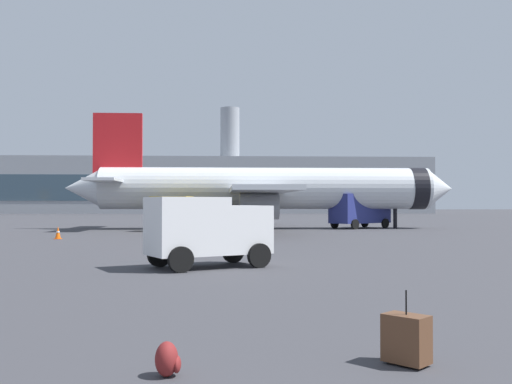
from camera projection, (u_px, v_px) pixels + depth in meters
airplane_at_gate at (264, 189)px, 53.91m from camera, size 35.62×32.03×10.50m
service_truck at (181, 212)px, 48.44m from camera, size 5.18×3.46×2.90m
fuel_truck at (359, 209)px, 54.80m from camera, size 6.27×5.45×3.20m
cargo_van at (207, 228)px, 21.70m from camera, size 4.83×3.85×2.60m
safety_cone_near at (158, 223)px, 57.77m from camera, size 0.44×0.44×0.83m
safety_cone_mid at (58, 233)px, 38.57m from camera, size 0.44×0.44×0.84m
rolling_suitcase at (406, 338)px, 8.66m from camera, size 0.73×0.74×1.10m
traveller_backpack at (168, 360)px, 8.09m from camera, size 0.36×0.40×0.48m
terminal_building at (197, 186)px, 135.60m from camera, size 104.50×20.89×24.35m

